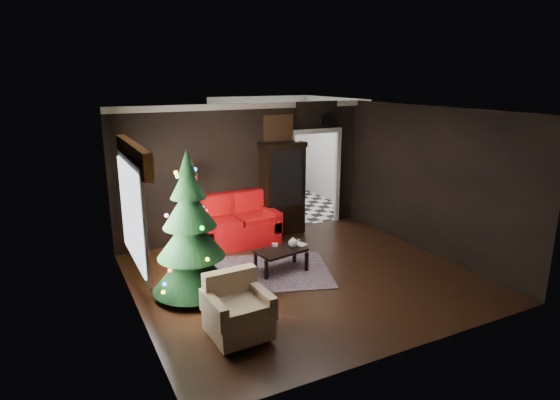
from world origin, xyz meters
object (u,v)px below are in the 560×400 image
christmas_tree (190,232)px  kitchen_table (279,198)px  curio_cabinet (282,190)px  teapot (293,243)px  wall_clock (327,120)px  coffee_table (281,260)px  floor_lamp (193,212)px  armchair (238,306)px  loveseat (237,220)px

christmas_tree → kitchen_table: 4.86m
curio_cabinet → teapot: curio_cabinet is taller
kitchen_table → wall_clock: bearing=-66.3°
teapot → kitchen_table: kitchen_table is taller
coffee_table → wall_clock: size_ratio=2.66×
wall_clock → curio_cabinet: bearing=-171.5°
teapot → wall_clock: 3.38m
floor_lamp → christmas_tree: 1.87m
curio_cabinet → armchair: 4.36m
teapot → loveseat: bearing=104.3°
christmas_tree → teapot: bearing=7.3°
coffee_table → wall_clock: wall_clock is taller
coffee_table → floor_lamp: bearing=125.5°
curio_cabinet → kitchen_table: (0.65, 1.43, -0.57)m
floor_lamp → teapot: 2.06m
wall_clock → kitchen_table: (-0.55, 1.25, -2.00)m
floor_lamp → christmas_tree: (-0.55, -1.77, 0.22)m
curio_cabinet → wall_clock: bearing=8.5°
coffee_table → teapot: teapot is taller
loveseat → curio_cabinet: bearing=10.8°
loveseat → wall_clock: (2.35, 0.40, 1.88)m
christmas_tree → wall_clock: bearing=30.6°
floor_lamp → armchair: size_ratio=1.89×
curio_cabinet → armchair: (-2.47, -3.55, -0.49)m
loveseat → curio_cabinet: 1.25m
wall_clock → teapot: bearing=-133.7°
curio_cabinet → wall_clock: 1.88m
loveseat → kitchen_table: (1.80, 1.65, -0.12)m
kitchen_table → christmas_tree: bearing=-133.0°
curio_cabinet → christmas_tree: christmas_tree is taller
armchair → wall_clock: (3.67, 3.73, 1.92)m
curio_cabinet → floor_lamp: (-2.08, -0.32, -0.12)m
christmas_tree → coffee_table: christmas_tree is taller
teapot → wall_clock: size_ratio=0.57×
floor_lamp → armchair: (-0.39, -3.24, -0.37)m
armchair → teapot: bearing=42.0°
curio_cabinet → christmas_tree: size_ratio=0.81×
loveseat → coffee_table: bearing=-84.0°
coffee_table → wall_clock: bearing=43.1°
teapot → kitchen_table: 3.56m
curio_cabinet → floor_lamp: 2.11m
coffee_table → teapot: (0.24, 0.01, 0.28)m
christmas_tree → coffee_table: (1.66, 0.23, -0.85)m
christmas_tree → coffee_table: bearing=8.0°
floor_lamp → loveseat: bearing=5.9°
curio_cabinet → coffee_table: 2.23m
armchair → kitchen_table: (3.12, 4.98, -0.09)m
armchair → kitchen_table: 5.88m
curio_cabinet → floor_lamp: bearing=-171.4°
teapot → kitchen_table: bearing=67.1°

